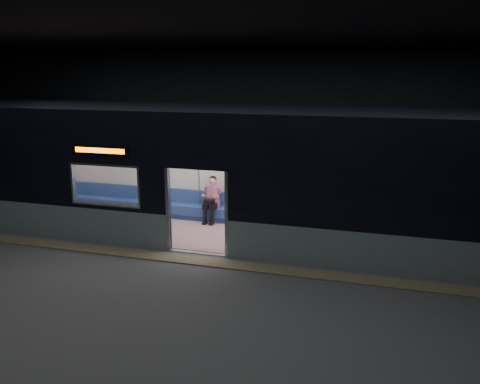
% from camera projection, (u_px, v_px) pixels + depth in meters
% --- Properties ---
extents(station_floor, '(24.00, 14.00, 0.01)m').
position_uv_depth(station_floor, '(181.00, 270.00, 11.18)').
color(station_floor, '#47494C').
rests_on(station_floor, ground).
extents(station_envelope, '(24.00, 14.00, 5.00)m').
position_uv_depth(station_envelope, '(176.00, 101.00, 10.32)').
color(station_envelope, black).
rests_on(station_envelope, station_floor).
extents(tactile_strip, '(22.80, 0.50, 0.03)m').
position_uv_depth(tactile_strip, '(190.00, 260.00, 11.69)').
color(tactile_strip, '#8C7F59').
rests_on(tactile_strip, station_floor).
extents(metro_car, '(18.00, 3.04, 3.35)m').
position_uv_depth(metro_car, '(218.00, 166.00, 13.11)').
color(metro_car, '#8A9FA5').
rests_on(metro_car, station_floor).
extents(passenger, '(0.42, 0.67, 1.31)m').
position_uv_depth(passenger, '(212.00, 196.00, 14.45)').
color(passenger, black).
rests_on(passenger, metro_car).
extents(handbag, '(0.32, 0.30, 0.13)m').
position_uv_depth(handbag, '(209.00, 202.00, 14.28)').
color(handbag, black).
rests_on(handbag, passenger).
extents(transit_map, '(0.90, 0.03, 0.58)m').
position_uv_depth(transit_map, '(418.00, 183.00, 13.03)').
color(transit_map, white).
rests_on(transit_map, metro_car).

